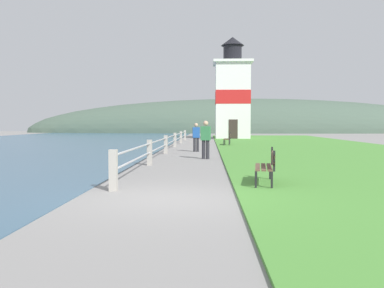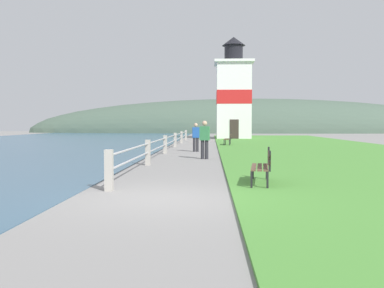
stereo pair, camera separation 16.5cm
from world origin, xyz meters
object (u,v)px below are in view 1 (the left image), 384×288
(lighthouse, at_px, (232,95))
(park_bench_midway, at_px, (228,138))
(park_bench_near, at_px, (267,164))
(person_by_railing, at_px, (206,138))
(person_strolling, at_px, (196,136))

(lighthouse, bearing_deg, park_bench_midway, -94.35)
(park_bench_near, distance_m, park_bench_midway, 19.82)
(park_bench_midway, relative_size, person_by_railing, 0.99)
(park_bench_midway, distance_m, person_strolling, 7.06)
(person_strolling, bearing_deg, park_bench_midway, -23.98)
(lighthouse, bearing_deg, person_by_railing, -95.78)
(lighthouse, xyz_separation_m, person_strolling, (-3.20, -21.06, -3.69))
(park_bench_near, height_order, person_strolling, person_strolling)
(park_bench_midway, bearing_deg, park_bench_near, 95.14)
(park_bench_near, xyz_separation_m, lighthouse, (1.04, 34.15, 4.03))
(park_bench_midway, bearing_deg, person_by_railing, 87.46)
(lighthouse, xyz_separation_m, person_by_railing, (-2.64, -26.04, -3.64))
(park_bench_near, height_order, person_by_railing, person_by_railing)
(park_bench_midway, height_order, lighthouse, lighthouse)
(lighthouse, relative_size, person_strolling, 6.59)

